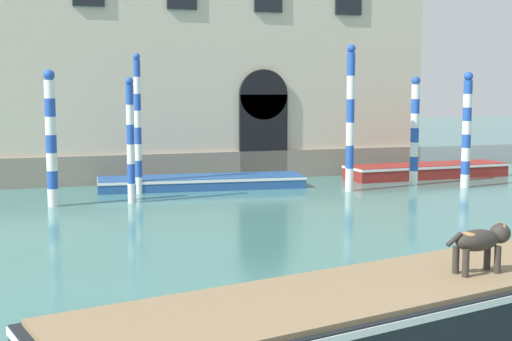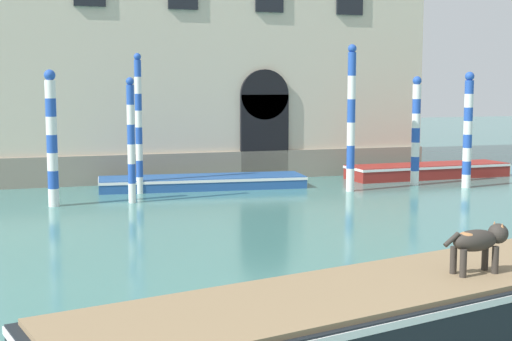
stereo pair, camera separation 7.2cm
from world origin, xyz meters
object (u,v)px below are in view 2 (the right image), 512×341
(mooring_pole_1, at_px, (468,130))
(mooring_pole_5, at_px, (139,123))
(mooring_pole_3, at_px, (131,140))
(boat_moored_far, at_px, (428,170))
(mooring_pole_2, at_px, (52,138))
(dog_on_deck, at_px, (479,241))
(mooring_pole_4, at_px, (416,130))
(boat_foreground, at_px, (375,314))
(boat_moored_near_palazzo, at_px, (203,182))
(mooring_pole_0, at_px, (351,118))

(mooring_pole_1, relative_size, mooring_pole_5, 0.88)
(mooring_pole_1, bearing_deg, mooring_pole_3, 178.72)
(boat_moored_far, distance_m, mooring_pole_2, 12.43)
(dog_on_deck, height_order, mooring_pole_3, mooring_pole_3)
(mooring_pole_5, bearing_deg, dog_on_deck, -80.14)
(mooring_pole_3, bearing_deg, dog_on_deck, -76.68)
(mooring_pole_2, height_order, mooring_pole_4, mooring_pole_2)
(mooring_pole_3, bearing_deg, boat_foreground, -83.71)
(boat_moored_far, distance_m, mooring_pole_3, 10.50)
(mooring_pole_1, xyz_separation_m, mooring_pole_5, (-9.55, 1.81, 0.24))
(boat_moored_near_palazzo, height_order, mooring_pole_0, mooring_pole_0)
(mooring_pole_0, bearing_deg, dog_on_deck, -107.73)
(mooring_pole_1, height_order, mooring_pole_3, mooring_pole_1)
(boat_moored_near_palazzo, bearing_deg, mooring_pole_2, -149.34)
(mooring_pole_3, bearing_deg, mooring_pole_0, 1.44)
(dog_on_deck, distance_m, mooring_pole_1, 13.28)
(mooring_pole_2, xyz_separation_m, mooring_pole_5, (2.41, 1.55, 0.25))
(boat_moored_near_palazzo, distance_m, mooring_pole_5, 2.71)
(boat_moored_near_palazzo, distance_m, mooring_pole_1, 8.09)
(boat_moored_far, distance_m, mooring_pole_0, 4.75)
(boat_moored_far, bearing_deg, mooring_pole_2, -171.66)
(mooring_pole_1, bearing_deg, mooring_pole_5, 169.28)
(boat_moored_near_palazzo, bearing_deg, boat_foreground, -89.48)
(mooring_pole_3, bearing_deg, mooring_pole_2, 178.99)
(mooring_pole_4, height_order, mooring_pole_5, mooring_pole_5)
(boat_moored_near_palazzo, relative_size, mooring_pole_0, 1.48)
(dog_on_deck, bearing_deg, mooring_pole_3, 99.21)
(boat_moored_near_palazzo, relative_size, mooring_pole_5, 1.58)
(mooring_pole_2, distance_m, mooring_pole_4, 10.80)
(boat_foreground, xyz_separation_m, mooring_pole_5, (-0.82, 12.94, 1.60))
(mooring_pole_1, relative_size, mooring_pole_2, 1.00)
(mooring_pole_0, bearing_deg, mooring_pole_1, -5.99)
(boat_moored_far, relative_size, mooring_pole_1, 1.63)
(boat_moored_far, bearing_deg, mooring_pole_3, -169.52)
(mooring_pole_0, bearing_deg, mooring_pole_3, -178.56)
(boat_moored_far, bearing_deg, mooring_pole_5, -178.10)
(mooring_pole_2, bearing_deg, boat_foreground, -74.16)
(mooring_pole_3, xyz_separation_m, mooring_pole_4, (8.79, 0.74, 0.04))
(boat_foreground, distance_m, mooring_pole_4, 14.31)
(boat_foreground, bearing_deg, mooring_pole_4, 44.61)
(boat_moored_far, bearing_deg, mooring_pole_0, -153.38)
(dog_on_deck, relative_size, boat_moored_far, 0.16)
(boat_moored_near_palazzo, distance_m, mooring_pole_3, 3.50)
(boat_foreground, relative_size, mooring_pole_3, 2.50)
(mooring_pole_1, height_order, mooring_pole_4, mooring_pole_1)
(boat_foreground, height_order, boat_moored_near_palazzo, boat_foreground)
(boat_moored_near_palazzo, height_order, boat_moored_far, boat_moored_far)
(boat_moored_near_palazzo, distance_m, mooring_pole_4, 6.71)
(boat_foreground, height_order, boat_moored_far, boat_foreground)
(boat_moored_near_palazzo, bearing_deg, mooring_pole_1, -11.66)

